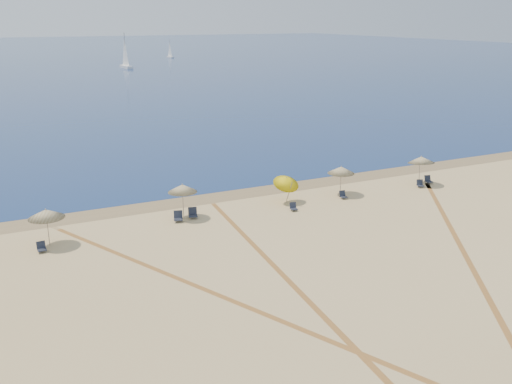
% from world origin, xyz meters
% --- Properties ---
extents(ground, '(160.00, 160.00, 0.00)m').
position_xyz_m(ground, '(0.00, 0.00, 0.00)').
color(ground, tan).
rests_on(ground, ground).
extents(ocean, '(500.00, 500.00, 0.00)m').
position_xyz_m(ocean, '(0.00, 225.00, 0.01)').
color(ocean, '#0C2151').
rests_on(ocean, ground).
extents(wet_sand, '(500.00, 500.00, 0.00)m').
position_xyz_m(wet_sand, '(0.00, 24.00, 0.00)').
color(wet_sand, olive).
rests_on(wet_sand, ground).
extents(umbrella_1, '(2.24, 2.24, 2.47)m').
position_xyz_m(umbrella_1, '(-14.86, 19.20, 2.13)').
color(umbrella_1, gray).
rests_on(umbrella_1, ground).
extents(umbrella_2, '(2.09, 2.09, 2.57)m').
position_xyz_m(umbrella_2, '(-5.59, 20.39, 2.22)').
color(umbrella_2, gray).
rests_on(umbrella_2, ground).
extents(umbrella_3, '(2.01, 2.04, 2.46)m').
position_xyz_m(umbrella_3, '(2.70, 20.17, 1.76)').
color(umbrella_3, gray).
rests_on(umbrella_3, ground).
extents(umbrella_4, '(2.18, 2.18, 2.41)m').
position_xyz_m(umbrella_4, '(7.67, 20.16, 2.07)').
color(umbrella_4, gray).
rests_on(umbrella_4, ground).
extents(umbrella_5, '(2.24, 2.28, 2.57)m').
position_xyz_m(umbrella_5, '(15.47, 19.67, 2.18)').
color(umbrella_5, gray).
rests_on(umbrella_5, ground).
extents(chair_2, '(0.56, 0.64, 0.63)m').
position_xyz_m(chair_2, '(-15.41, 18.38, 0.28)').
color(chair_2, black).
rests_on(chair_2, ground).
extents(chair_3, '(0.79, 0.86, 0.74)m').
position_xyz_m(chair_3, '(-6.15, 19.88, 0.33)').
color(chair_3, black).
rests_on(chair_3, ground).
extents(chair_4, '(0.77, 0.85, 0.74)m').
position_xyz_m(chair_4, '(-4.98, 20.11, 0.33)').
color(chair_4, black).
rests_on(chair_4, ground).
extents(chair_5, '(0.58, 0.65, 0.59)m').
position_xyz_m(chair_5, '(2.33, 18.39, 0.26)').
color(chair_5, black).
rests_on(chair_5, ground).
extents(chair_6, '(0.53, 0.62, 0.61)m').
position_xyz_m(chair_6, '(7.31, 19.21, 0.27)').
color(chair_6, black).
rests_on(chair_6, ground).
extents(chair_7, '(0.72, 0.77, 0.63)m').
position_xyz_m(chair_7, '(14.95, 18.97, 0.28)').
color(chair_7, black).
rests_on(chair_7, ground).
extents(chair_8, '(0.66, 0.74, 0.68)m').
position_xyz_m(chair_8, '(16.38, 19.57, 0.30)').
color(chair_8, black).
rests_on(chair_8, ground).
extents(sailboat_0, '(2.41, 6.64, 9.67)m').
position_xyz_m(sailboat_0, '(18.95, 144.94, 2.93)').
color(sailboat_0, white).
rests_on(sailboat_0, ocean).
extents(sailboat_2, '(1.58, 4.31, 6.27)m').
position_xyz_m(sailboat_2, '(42.66, 180.08, 1.90)').
color(sailboat_2, white).
rests_on(sailboat_2, ocean).
extents(tire_tracks, '(55.69, 40.30, 0.00)m').
position_xyz_m(tire_tracks, '(-0.99, 9.03, 0.00)').
color(tire_tracks, tan).
rests_on(tire_tracks, ground).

